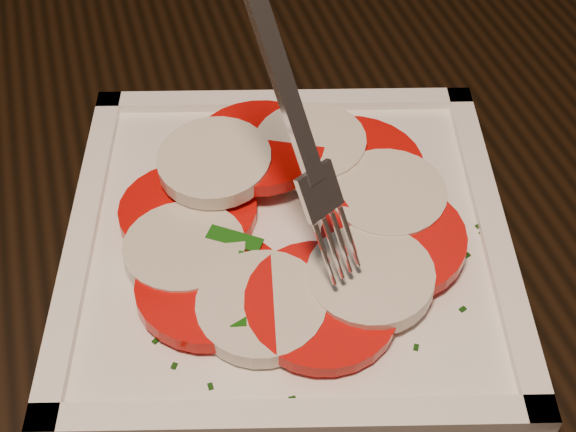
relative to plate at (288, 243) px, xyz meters
The scene contains 3 objects.
plate is the anchor object (origin of this frame).
caprese_salad 0.02m from the plate, ahead, with size 0.20×0.20×0.03m.
fork 0.12m from the plate, 159.40° to the right, with size 0.04×0.09×0.18m, color white, non-canonical shape.
Camera 1 is at (0.22, -0.51, 1.10)m, focal length 50.00 mm.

